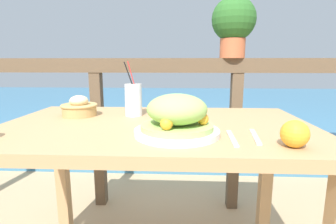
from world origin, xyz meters
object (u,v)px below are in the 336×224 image
salad_plate (177,117)px  bread_basket (79,108)px  potted_plant (234,23)px  drink_glass (133,100)px

salad_plate → bread_basket: (-0.45, 0.30, -0.02)m
salad_plate → potted_plant: bearing=68.3°
drink_glass → bread_basket: drink_glass is taller
salad_plate → drink_glass: bearing=122.9°
potted_plant → drink_glass: bearing=-136.4°
bread_basket → drink_glass: bearing=3.4°
salad_plate → potted_plant: size_ratio=0.79×
bread_basket → potted_plant: potted_plant is taller
drink_glass → potted_plant: (0.53, 0.51, 0.40)m
salad_plate → drink_glass: (-0.20, 0.32, 0.01)m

